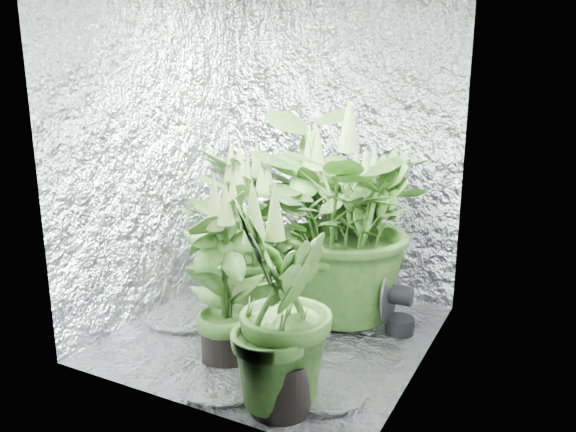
# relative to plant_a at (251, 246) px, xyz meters

# --- Properties ---
(ground) EXTENTS (1.60, 1.60, 0.00)m
(ground) POSITION_rel_plant_a_xyz_m (0.20, -0.09, -0.45)
(ground) COLOR silver
(ground) RESTS_ON ground
(walls) EXTENTS (1.62, 1.62, 2.00)m
(walls) POSITION_rel_plant_a_xyz_m (0.20, -0.09, 0.55)
(walls) COLOR silver
(walls) RESTS_ON ground
(plant_a) EXTENTS (1.00, 1.00, 0.96)m
(plant_a) POSITION_rel_plant_a_xyz_m (0.00, 0.00, 0.00)
(plant_a) COLOR black
(plant_a) RESTS_ON ground
(plant_b) EXTENTS (0.76, 0.76, 1.12)m
(plant_b) POSITION_rel_plant_a_xyz_m (0.22, 0.36, 0.06)
(plant_b) COLOR black
(plant_b) RESTS_ON ground
(plant_c) EXTENTS (0.60, 0.60, 1.02)m
(plant_c) POSITION_rel_plant_a_xyz_m (0.56, 0.42, 0.03)
(plant_c) COLOR black
(plant_c) RESTS_ON ground
(plant_d) EXTENTS (0.68, 0.68, 1.04)m
(plant_d) POSITION_rel_plant_a_xyz_m (-0.19, 0.17, 0.02)
(plant_d) COLOR black
(plant_d) RESTS_ON ground
(plant_e) EXTENTS (1.40, 1.40, 1.28)m
(plant_e) POSITION_rel_plant_a_xyz_m (0.44, 0.20, 0.16)
(plant_e) COLOR black
(plant_e) RESTS_ON ground
(plant_f) EXTENTS (0.57, 0.57, 0.96)m
(plant_f) POSITION_rel_plant_a_xyz_m (0.16, -0.50, -0.01)
(plant_f) COLOR black
(plant_f) RESTS_ON ground
(plant_g) EXTENTS (0.52, 0.52, 0.99)m
(plant_g) POSITION_rel_plant_a_xyz_m (0.57, -0.72, 0.00)
(plant_g) COLOR black
(plant_g) RESTS_ON ground
(circulation_fan) EXTENTS (0.16, 0.35, 0.40)m
(circulation_fan) POSITION_rel_plant_a_xyz_m (0.78, 0.23, -0.28)
(circulation_fan) COLOR black
(circulation_fan) RESTS_ON ground
(plant_label) EXTENTS (0.06, 0.05, 0.08)m
(plant_label) POSITION_rel_plant_a_xyz_m (0.63, -0.75, -0.15)
(plant_label) COLOR white
(plant_label) RESTS_ON plant_g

